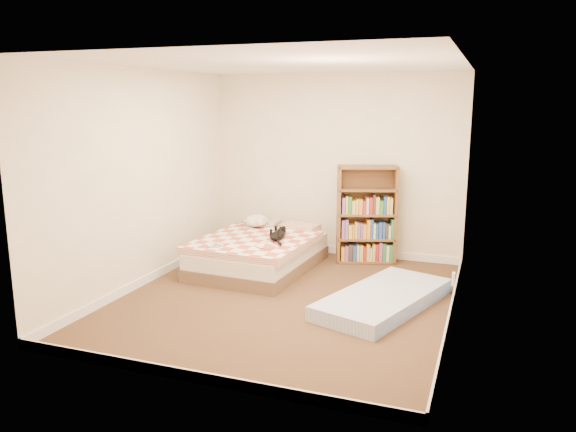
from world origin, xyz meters
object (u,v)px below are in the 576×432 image
(bed, at_px, (260,252))
(bookshelf, at_px, (367,226))
(black_cat, at_px, (279,235))
(floor_mattress, at_px, (384,299))
(white_dog, at_px, (257,221))

(bed, distance_m, bookshelf, 1.47)
(bookshelf, height_order, black_cat, bookshelf)
(bed, height_order, floor_mattress, bed)
(floor_mattress, xyz_separation_m, black_cat, (-1.47, 0.72, 0.41))
(bookshelf, bearing_deg, floor_mattress, -89.37)
(black_cat, bearing_deg, bed, 159.81)
(bookshelf, distance_m, floor_mattress, 1.72)
(floor_mattress, height_order, black_cat, black_cat)
(bed, distance_m, black_cat, 0.40)
(bookshelf, bearing_deg, black_cat, -155.61)
(black_cat, bearing_deg, bookshelf, 37.83)
(bookshelf, relative_size, white_dog, 3.67)
(bed, xyz_separation_m, bookshelf, (1.22, 0.78, 0.28))
(bed, bearing_deg, bookshelf, 35.86)
(floor_mattress, distance_m, black_cat, 1.69)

